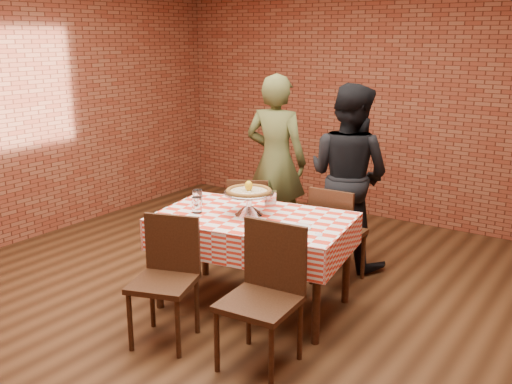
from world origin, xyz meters
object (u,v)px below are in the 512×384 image
diner_black (348,176)px  chair_far_right (338,234)px  pizza_stand (249,203)px  chair_far_left (250,219)px  diner_olive (276,161)px  table (253,262)px  water_glass_right (198,197)px  chair_near_left (163,284)px  pizza (249,192)px  chair_near_right (259,300)px  water_glass_left (197,205)px  condiment_caddy (271,199)px

diner_black → chair_far_right: bearing=114.1°
pizza_stand → chair_far_left: size_ratio=0.47×
pizza_stand → diner_olive: diner_olive is taller
table → pizza_stand: bearing=161.8°
pizza_stand → water_glass_right: size_ratio=3.19×
water_glass_right → chair_near_left: 0.99m
pizza → chair_near_left: size_ratio=0.40×
chair_near_right → chair_far_left: (-1.10, 1.45, -0.04)m
water_glass_right → diner_black: diner_black is taller
diner_black → water_glass_left: bearing=73.0°
chair_near_left → water_glass_left: bearing=90.3°
chair_far_right → diner_black: (-0.14, 0.45, 0.41)m
pizza_stand → condiment_caddy: size_ratio=3.05×
table → diner_black: size_ratio=0.87×
water_glass_right → chair_near_right: size_ratio=0.13×
chair_far_right → table: bearing=64.0°
pizza_stand → chair_near_left: bearing=-98.7°
table → condiment_caddy: condiment_caddy is taller
chair_near_left → chair_near_right: chair_near_right is taller
table → chair_near_right: (0.54, -0.71, 0.10)m
table → pizza: size_ratio=4.13×
water_glass_left → diner_black: (0.63, 1.44, 0.04)m
pizza → chair_near_left: bearing=-98.7°
condiment_caddy → diner_olive: diner_olive is taller
table → chair_near_left: (-0.19, -0.84, 0.07)m
condiment_caddy → chair_far_left: 0.81m
chair_far_left → chair_near_right: bearing=98.5°
pizza_stand → chair_far_left: bearing=124.9°
condiment_caddy → diner_olive: (-0.61, 1.02, 0.06)m
condiment_caddy → chair_near_right: 1.20m
pizza → diner_olive: size_ratio=0.20×
table → pizza_stand: 0.48m
chair_far_left → water_glass_right: bearing=61.0°
pizza → water_glass_left: size_ratio=2.84×
chair_far_left → diner_olive: diner_olive is taller
chair_far_right → diner_black: bearing=-75.0°
chair_far_right → diner_olive: bearing=-29.8°
water_glass_left → pizza: bearing=28.7°
chair_near_left → diner_black: bearing=60.1°
water_glass_left → water_glass_right: same height
water_glass_right → diner_olive: diner_olive is taller
chair_near_right → diner_olive: diner_olive is taller
water_glass_right → chair_near_right: 1.36m
chair_far_left → diner_black: (0.77, 0.52, 0.43)m
chair_far_left → pizza: bearing=96.3°
chair_near_left → chair_far_left: (-0.37, 1.58, -0.02)m
chair_near_right → diner_olive: bearing=115.6°
water_glass_left → chair_near_right: size_ratio=0.13×
pizza_stand → pizza: (0.00, 0.00, 0.10)m
condiment_caddy → diner_olive: size_ratio=0.07×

